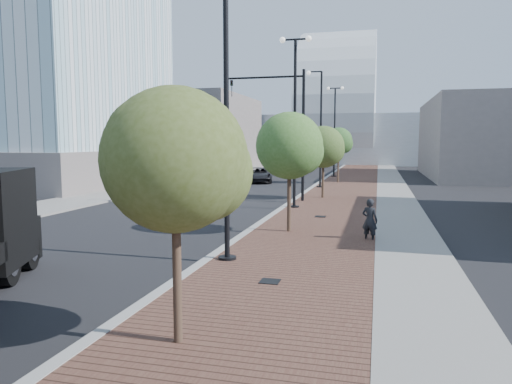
# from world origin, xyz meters

# --- Properties ---
(sidewalk) EXTENTS (7.00, 140.00, 0.12)m
(sidewalk) POSITION_xyz_m (3.50, 40.00, 0.06)
(sidewalk) COLOR #4C2D23
(sidewalk) RESTS_ON ground
(concrete_strip) EXTENTS (2.40, 140.00, 0.13)m
(concrete_strip) POSITION_xyz_m (6.20, 40.00, 0.07)
(concrete_strip) COLOR slate
(concrete_strip) RESTS_ON ground
(curb) EXTENTS (0.30, 140.00, 0.14)m
(curb) POSITION_xyz_m (0.00, 40.00, 0.07)
(curb) COLOR gray
(curb) RESTS_ON ground
(west_sidewalk) EXTENTS (4.00, 140.00, 0.12)m
(west_sidewalk) POSITION_xyz_m (-13.00, 40.00, 0.06)
(west_sidewalk) COLOR slate
(west_sidewalk) RESTS_ON ground
(white_sedan) EXTENTS (2.85, 5.40, 1.69)m
(white_sedan) POSITION_xyz_m (-5.45, 26.14, 0.85)
(white_sedan) COLOR silver
(white_sedan) RESTS_ON ground
(dark_car_mid) EXTENTS (3.71, 5.35, 1.36)m
(dark_car_mid) POSITION_xyz_m (-5.59, 38.30, 0.68)
(dark_car_mid) COLOR black
(dark_car_mid) RESTS_ON ground
(dark_car_far) EXTENTS (3.03, 4.45, 1.20)m
(dark_car_far) POSITION_xyz_m (-4.50, 49.05, 0.60)
(dark_car_far) COLOR black
(dark_car_far) RESTS_ON ground
(pedestrian) EXTENTS (0.69, 0.57, 1.63)m
(pedestrian) POSITION_xyz_m (4.78, 14.20, 0.81)
(pedestrian) COLOR black
(pedestrian) RESTS_ON ground
(streetlight_1) EXTENTS (1.44, 0.56, 9.21)m
(streetlight_1) POSITION_xyz_m (0.49, 10.00, 4.34)
(streetlight_1) COLOR black
(streetlight_1) RESTS_ON ground
(streetlight_2) EXTENTS (1.72, 0.56, 9.28)m
(streetlight_2) POSITION_xyz_m (0.60, 22.00, 4.82)
(streetlight_2) COLOR black
(streetlight_2) RESTS_ON ground
(streetlight_3) EXTENTS (1.44, 0.56, 9.21)m
(streetlight_3) POSITION_xyz_m (0.49, 34.00, 4.34)
(streetlight_3) COLOR black
(streetlight_3) RESTS_ON ground
(streetlight_4) EXTENTS (1.72, 0.56, 9.28)m
(streetlight_4) POSITION_xyz_m (0.60, 46.00, 4.82)
(streetlight_4) COLOR black
(streetlight_4) RESTS_ON ground
(traffic_mast) EXTENTS (5.09, 0.20, 8.00)m
(traffic_mast) POSITION_xyz_m (-0.30, 25.00, 4.98)
(traffic_mast) COLOR black
(traffic_mast) RESTS_ON ground
(tree_0) EXTENTS (2.57, 2.56, 4.68)m
(tree_0) POSITION_xyz_m (1.65, 4.02, 3.39)
(tree_0) COLOR #382619
(tree_0) RESTS_ON ground
(tree_1) EXTENTS (2.68, 2.68, 4.89)m
(tree_1) POSITION_xyz_m (1.65, 15.02, 3.54)
(tree_1) COLOR #382619
(tree_1) RESTS_ON ground
(tree_2) EXTENTS (2.69, 2.69, 4.72)m
(tree_2) POSITION_xyz_m (1.65, 27.02, 3.37)
(tree_2) COLOR #382619
(tree_2) RESTS_ON ground
(tree_3) EXTENTS (2.44, 2.40, 4.96)m
(tree_3) POSITION_xyz_m (1.65, 39.02, 3.75)
(tree_3) COLOR #382619
(tree_3) RESTS_ON ground
(tower_podium) EXTENTS (19.00, 19.00, 3.00)m
(tower_podium) POSITION_xyz_m (-24.00, 32.00, 1.50)
(tower_podium) COLOR slate
(tower_podium) RESTS_ON ground
(convention_center) EXTENTS (50.00, 30.00, 50.00)m
(convention_center) POSITION_xyz_m (-2.00, 85.00, 6.00)
(convention_center) COLOR #ABB2B5
(convention_center) RESTS_ON ground
(commercial_block_nw) EXTENTS (14.00, 20.00, 10.00)m
(commercial_block_nw) POSITION_xyz_m (-20.00, 60.00, 5.00)
(commercial_block_nw) COLOR #665E5C
(commercial_block_nw) RESTS_ON ground
(commercial_block_ne) EXTENTS (12.00, 22.00, 8.00)m
(commercial_block_ne) POSITION_xyz_m (16.00, 50.00, 4.00)
(commercial_block_ne) COLOR slate
(commercial_block_ne) RESTS_ON ground
(utility_cover_1) EXTENTS (0.50, 0.50, 0.02)m
(utility_cover_1) POSITION_xyz_m (2.40, 8.00, 0.13)
(utility_cover_1) COLOR black
(utility_cover_1) RESTS_ON sidewalk
(utility_cover_2) EXTENTS (0.50, 0.50, 0.02)m
(utility_cover_2) POSITION_xyz_m (2.40, 19.00, 0.13)
(utility_cover_2) COLOR black
(utility_cover_2) RESTS_ON sidewalk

